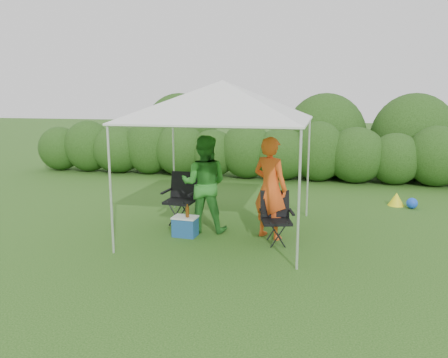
% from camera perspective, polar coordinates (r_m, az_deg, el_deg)
% --- Properties ---
extents(ground, '(70.00, 70.00, 0.00)m').
position_cam_1_polar(ground, '(7.92, -1.02, -8.00)').
color(ground, '#36651F').
extents(hedge, '(15.69, 1.53, 1.80)m').
position_cam_1_polar(hedge, '(13.49, 5.66, 3.48)').
color(hedge, '#284F18').
rests_on(hedge, ground).
extents(canopy, '(3.10, 3.10, 2.83)m').
position_cam_1_polar(canopy, '(7.98, -0.18, 10.16)').
color(canopy, silver).
rests_on(canopy, ground).
extents(chair_right, '(0.65, 0.62, 0.90)m').
position_cam_1_polar(chair_right, '(7.75, 6.80, -4.56)').
color(chair_right, black).
rests_on(chair_right, ground).
extents(chair_left, '(0.67, 0.61, 1.02)m').
position_cam_1_polar(chair_left, '(8.93, -5.57, -2.01)').
color(chair_left, black).
rests_on(chair_left, ground).
extents(man, '(0.80, 0.70, 1.85)m').
position_cam_1_polar(man, '(7.88, 6.03, -1.17)').
color(man, '#FC571C').
rests_on(man, ground).
extents(woman, '(0.94, 0.76, 1.83)m').
position_cam_1_polar(woman, '(8.26, -2.60, -0.63)').
color(woman, '#2E832B').
rests_on(woman, ground).
extents(cooler, '(0.46, 0.35, 0.37)m').
position_cam_1_polar(cooler, '(8.13, -5.09, -6.15)').
color(cooler, '#1E4D89').
rests_on(cooler, ground).
extents(bottle, '(0.07, 0.07, 0.25)m').
position_cam_1_polar(bottle, '(7.99, -4.81, -4.15)').
color(bottle, '#592D0C').
rests_on(bottle, cooler).
extents(lawn_toy, '(0.63, 0.52, 0.31)m').
position_cam_1_polar(lawn_toy, '(11.01, 22.04, -2.58)').
color(lawn_toy, yellow).
rests_on(lawn_toy, ground).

